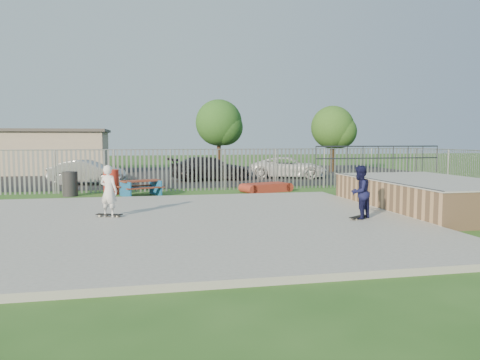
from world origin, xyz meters
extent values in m
plane|color=#28541C|center=(0.00, 0.00, 0.00)|extent=(120.00, 120.00, 0.00)
cube|color=gray|center=(0.00, 0.00, 0.07)|extent=(15.00, 12.00, 0.15)
cube|color=tan|center=(9.50, 1.00, 0.53)|extent=(4.00, 7.00, 1.05)
cube|color=#9E9E99|center=(9.50, 1.00, 1.07)|extent=(4.05, 7.05, 0.04)
cylinder|color=#383A3F|center=(7.52, 1.00, 1.08)|extent=(0.06, 7.00, 0.06)
cube|color=maroon|center=(-0.41, 7.27, 0.67)|extent=(1.78, 1.21, 0.06)
cube|color=maroon|center=(-0.21, 6.75, 0.41)|extent=(1.64, 0.85, 0.05)
cube|color=maroon|center=(-0.62, 7.78, 0.41)|extent=(1.64, 0.85, 0.05)
cube|color=#165A9A|center=(-0.41, 7.27, 0.34)|extent=(1.85, 1.75, 0.68)
cube|color=maroon|center=(5.39, 7.77, 0.20)|extent=(2.27, 1.63, 0.41)
cylinder|color=red|center=(-1.71, 8.17, 0.56)|extent=(0.67, 0.67, 1.12)
cylinder|color=#262528|center=(-3.42, 7.91, 0.54)|extent=(0.64, 0.64, 1.07)
cube|color=black|center=(0.00, 19.00, 0.01)|extent=(40.00, 18.00, 0.02)
imported|color=#AEAEB3|center=(-3.26, 13.11, 0.68)|extent=(4.24, 2.22, 1.33)
imported|color=black|center=(3.67, 14.25, 0.73)|extent=(5.12, 2.65, 1.42)
imported|color=white|center=(8.83, 15.03, 0.68)|extent=(5.24, 3.65, 1.33)
cube|color=#B9A88E|center=(-8.00, 23.00, 1.50)|extent=(10.00, 6.00, 3.00)
cube|color=#4C4742|center=(-8.00, 23.00, 3.10)|extent=(10.40, 6.40, 0.20)
cylinder|color=#422B1A|center=(5.56, 22.68, 1.61)|extent=(0.31, 0.31, 3.22)
sphere|color=#28531C|center=(5.56, 22.68, 3.76)|extent=(3.61, 3.61, 3.61)
cylinder|color=#442F1B|center=(13.83, 19.92, 1.45)|extent=(0.35, 0.35, 2.90)
sphere|color=#2E541D|center=(13.83, 19.92, 3.38)|extent=(3.24, 3.24, 3.24)
cube|color=black|center=(5.89, -0.88, 0.21)|extent=(0.77, 0.61, 0.02)
cube|color=black|center=(-1.33, 1.02, 0.21)|extent=(0.82, 0.48, 0.02)
imported|color=#121338|center=(5.89, -0.88, 0.93)|extent=(0.96, 0.92, 1.56)
imported|color=white|center=(-1.33, 1.02, 0.93)|extent=(0.68, 0.62, 1.56)
camera|label=1|loc=(-0.32, -13.47, 2.48)|focal=35.00mm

